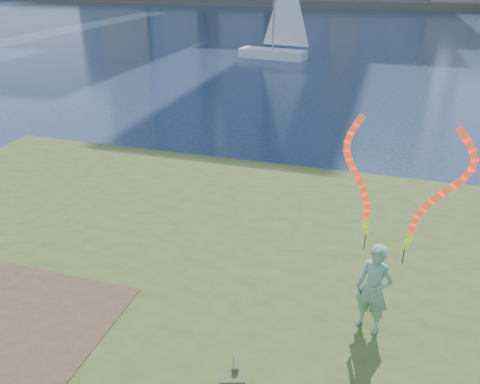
% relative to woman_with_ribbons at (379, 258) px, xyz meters
% --- Properties ---
extents(ground, '(320.00, 320.00, 0.00)m').
position_rel_woman_with_ribbons_xyz_m(ground, '(-3.68, 1.47, -2.21)').
color(ground, '#18253D').
rests_on(ground, ground).
extents(grassy_knoll, '(20.00, 18.00, 0.80)m').
position_rel_woman_with_ribbons_xyz_m(grassy_knoll, '(-3.68, -0.83, -1.87)').
color(grassy_knoll, '#3A4A1A').
rests_on(grassy_knoll, ground).
extents(dirt_patch, '(3.20, 3.00, 0.02)m').
position_rel_woman_with_ribbons_xyz_m(dirt_patch, '(-5.88, -1.73, -1.40)').
color(dirt_patch, '#47331E').
rests_on(dirt_patch, grassy_knoll).
extents(woman_with_ribbons, '(1.90, 0.82, 4.02)m').
position_rel_woman_with_ribbons_xyz_m(woman_with_ribbons, '(0.00, 0.00, 0.00)').
color(woman_with_ribbons, '#16652F').
rests_on(woman_with_ribbons, grassy_knoll).
extents(canvas_bag, '(0.43, 0.49, 0.36)m').
position_rel_woman_with_ribbons_xyz_m(canvas_bag, '(-1.87, -1.94, -1.26)').
color(canvas_bag, '#494C25').
rests_on(canvas_bag, grassy_knoll).
extents(sailboat, '(5.46, 2.41, 8.18)m').
position_rel_woman_with_ribbons_xyz_m(sailboat, '(-8.24, 29.25, -0.80)').
color(sailboat, white).
rests_on(sailboat, ground).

